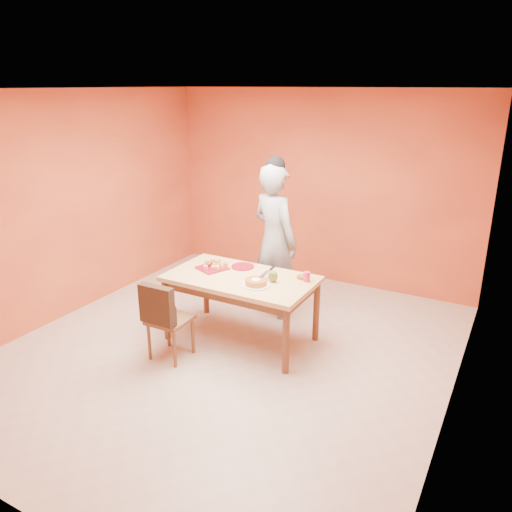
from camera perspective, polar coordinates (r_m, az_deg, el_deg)
The scene contains 17 objects.
floor at distance 5.51m, azimuth -3.23°, elevation -10.78°, with size 5.00×5.00×0.00m, color beige.
ceiling at distance 4.78m, azimuth -3.86°, elevation 18.53°, with size 5.00×5.00×0.00m, color white.
wall_back at distance 7.16m, azimuth 7.31°, elevation 7.72°, with size 4.50×4.50×0.00m, color #D75D31.
wall_left at distance 6.44m, azimuth -20.79°, elevation 5.35°, with size 5.00×5.00×0.00m, color #D75D31.
wall_right at distance 4.28m, azimuth 22.91°, elevation -1.50°, with size 5.00×5.00×0.00m, color #D75D31.
dining_table at distance 5.46m, azimuth -1.75°, elevation -3.29°, with size 1.60×0.90×0.76m.
dining_chair at distance 5.26m, azimuth -9.95°, elevation -7.01°, with size 0.41×0.47×0.87m.
pastry_pile at distance 5.65m, azimuth -5.03°, elevation -0.88°, with size 0.27×0.27×0.09m, color tan, non-canonical shape.
person at distance 6.03m, azimuth 2.14°, elevation 1.70°, with size 0.69×0.45×1.88m, color gray.
pastry_platter at distance 5.67m, azimuth -5.02°, elevation -1.37°, with size 0.30×0.30×0.02m, color maroon.
red_dinner_plate at distance 5.69m, azimuth -1.53°, elevation -1.21°, with size 0.26×0.26×0.02m, color maroon.
white_cake_plate at distance 5.18m, azimuth -0.00°, elevation -3.33°, with size 0.30×0.30×0.01m, color white.
sponge_cake at distance 5.17m, azimuth -0.00°, elevation -3.00°, with size 0.23×0.23×0.05m, color #C78A33.
cake_server at distance 5.30m, azimuth 1.03°, elevation -2.06°, with size 0.04×0.23×0.01m, color silver.
egg_ornament at distance 5.26m, azimuth 1.97°, elevation -2.31°, with size 0.10×0.08×0.13m, color olive.
magenta_glass at distance 5.30m, azimuth 5.81°, elevation -2.36°, with size 0.07×0.07×0.10m, color #DD214F.
checker_tin at distance 5.38m, azimuth 5.25°, elevation -2.42°, with size 0.11×0.11×0.03m, color #3E2210.
Camera 1 is at (2.57, -4.03, 2.74)m, focal length 35.00 mm.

